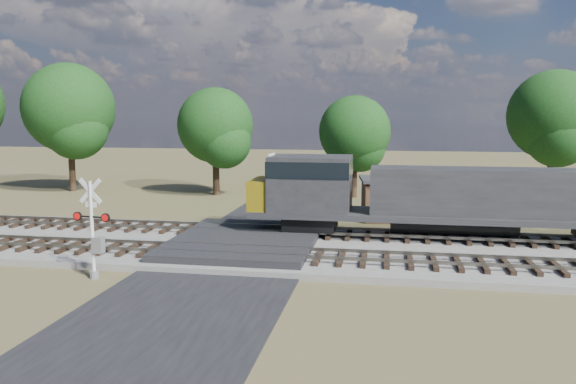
# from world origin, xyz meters

# --- Properties ---
(ground) EXTENTS (160.00, 160.00, 0.00)m
(ground) POSITION_xyz_m (0.00, 0.00, 0.00)
(ground) COLOR brown
(ground) RESTS_ON ground
(ballast_bed) EXTENTS (140.00, 10.00, 0.30)m
(ballast_bed) POSITION_xyz_m (10.00, 0.50, 0.15)
(ballast_bed) COLOR gray
(ballast_bed) RESTS_ON ground
(road) EXTENTS (7.00, 60.00, 0.08)m
(road) POSITION_xyz_m (0.00, 0.00, 0.04)
(road) COLOR black
(road) RESTS_ON ground
(crossing_panel) EXTENTS (7.00, 9.00, 0.62)m
(crossing_panel) POSITION_xyz_m (0.00, 0.50, 0.32)
(crossing_panel) COLOR #262628
(crossing_panel) RESTS_ON ground
(track_near) EXTENTS (140.00, 2.60, 0.33)m
(track_near) POSITION_xyz_m (3.12, -2.00, 0.41)
(track_near) COLOR black
(track_near) RESTS_ON ballast_bed
(track_far) EXTENTS (140.00, 2.60, 0.33)m
(track_far) POSITION_xyz_m (3.12, 3.00, 0.41)
(track_far) COLOR black
(track_far) RESTS_ON ballast_bed
(crossing_signal_near) EXTENTS (1.67, 0.38, 4.15)m
(crossing_signal_near) POSITION_xyz_m (-4.78, -5.57, 1.73)
(crossing_signal_near) COLOR silver
(crossing_signal_near) RESTS_ON ground
(crossing_signal_far) EXTENTS (1.59, 0.38, 3.95)m
(crossing_signal_far) POSITION_xyz_m (2.79, 6.80, 1.64)
(crossing_signal_far) COLOR silver
(crossing_signal_far) RESTS_ON ground
(equipment_shed) EXTENTS (4.33, 4.33, 2.66)m
(equipment_shed) POSITION_xyz_m (7.23, 9.99, 1.35)
(equipment_shed) COLOR #43241C
(equipment_shed) RESTS_ON ground
(treeline) EXTENTS (80.91, 11.89, 11.76)m
(treeline) POSITION_xyz_m (3.11, 20.02, 6.83)
(treeline) COLOR black
(treeline) RESTS_ON ground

